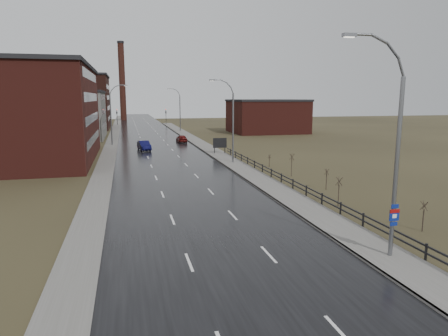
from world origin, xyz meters
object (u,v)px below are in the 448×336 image
car_far (182,139)px  car_near (144,146)px  streetlight_main (392,152)px  billboard (220,143)px

car_far → car_near: bearing=52.0°
streetlight_main → billboard: (0.63, 43.18, -4.31)m
streetlight_main → billboard: size_ratio=4.63×
car_near → streetlight_main: bearing=-85.8°
car_near → car_far: bearing=45.5°
streetlight_main → car_near: size_ratio=2.50×
billboard → car_far: size_ratio=0.58×
car_near → car_far: 13.32m
streetlight_main → car_far: (-2.97, 61.59, -5.29)m
car_near → car_far: (7.94, 10.69, -0.03)m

